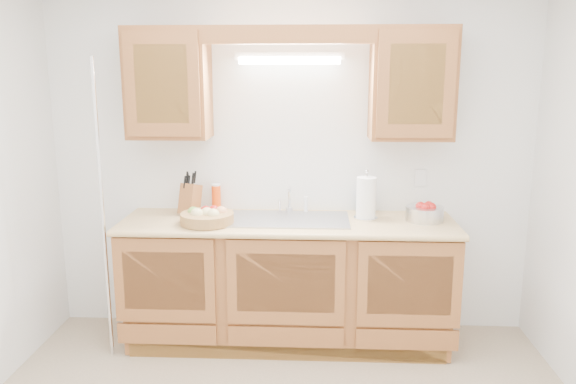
# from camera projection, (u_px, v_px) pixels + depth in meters

# --- Properties ---
(room) EXTENTS (3.52, 3.50, 2.50)m
(room) POSITION_uv_depth(u_px,v_px,m) (276.00, 214.00, 2.64)
(room) COLOR tan
(room) RESTS_ON ground
(base_cabinets) EXTENTS (2.20, 0.60, 0.86)m
(base_cabinets) POSITION_uv_depth(u_px,v_px,m) (288.00, 283.00, 3.98)
(base_cabinets) COLOR brown
(base_cabinets) RESTS_ON ground
(countertop) EXTENTS (2.30, 0.63, 0.04)m
(countertop) POSITION_uv_depth(u_px,v_px,m) (288.00, 223.00, 3.87)
(countertop) COLOR tan
(countertop) RESTS_ON base_cabinets
(upper_cabinet_left) EXTENTS (0.55, 0.33, 0.75)m
(upper_cabinet_left) POSITION_uv_depth(u_px,v_px,m) (169.00, 84.00, 3.86)
(upper_cabinet_left) COLOR brown
(upper_cabinet_left) RESTS_ON room
(upper_cabinet_right) EXTENTS (0.55, 0.33, 0.75)m
(upper_cabinet_right) POSITION_uv_depth(u_px,v_px,m) (412.00, 84.00, 3.78)
(upper_cabinet_right) COLOR brown
(upper_cabinet_right) RESTS_ON room
(valance) EXTENTS (2.20, 0.05, 0.12)m
(valance) POSITION_uv_depth(u_px,v_px,m) (288.00, 34.00, 3.61)
(valance) COLOR brown
(valance) RESTS_ON room
(fluorescent_fixture) EXTENTS (0.76, 0.08, 0.08)m
(fluorescent_fixture) POSITION_uv_depth(u_px,v_px,m) (290.00, 58.00, 3.86)
(fluorescent_fixture) COLOR white
(fluorescent_fixture) RESTS_ON room
(sink) EXTENTS (0.84, 0.46, 0.36)m
(sink) POSITION_uv_depth(u_px,v_px,m) (288.00, 230.00, 3.90)
(sink) COLOR #9E9EA3
(sink) RESTS_ON countertop
(wire_shelf_pole) EXTENTS (0.03, 0.03, 2.00)m
(wire_shelf_pole) POSITION_uv_depth(u_px,v_px,m) (103.00, 213.00, 3.66)
(wire_shelf_pole) COLOR silver
(wire_shelf_pole) RESTS_ON ground
(outlet_plate) EXTENTS (0.08, 0.01, 0.12)m
(outlet_plate) POSITION_uv_depth(u_px,v_px,m) (421.00, 178.00, 4.07)
(outlet_plate) COLOR white
(outlet_plate) RESTS_ON room
(fruit_basket) EXTENTS (0.38, 0.38, 0.11)m
(fruit_basket) POSITION_uv_depth(u_px,v_px,m) (207.00, 216.00, 3.78)
(fruit_basket) COLOR #AB8144
(fruit_basket) RESTS_ON countertop
(knife_block) EXTENTS (0.16, 0.21, 0.32)m
(knife_block) POSITION_uv_depth(u_px,v_px,m) (190.00, 199.00, 4.02)
(knife_block) COLOR brown
(knife_block) RESTS_ON countertop
(orange_canister) EXTENTS (0.08, 0.08, 0.20)m
(orange_canister) POSITION_uv_depth(u_px,v_px,m) (216.00, 197.00, 4.12)
(orange_canister) COLOR #F6490D
(orange_canister) RESTS_ON countertop
(soap_bottle) EXTENTS (0.11, 0.11, 0.20)m
(soap_bottle) POSITION_uv_depth(u_px,v_px,m) (364.00, 199.00, 4.07)
(soap_bottle) COLOR blue
(soap_bottle) RESTS_ON countertop
(sponge) EXTENTS (0.10, 0.07, 0.02)m
(sponge) POSITION_uv_depth(u_px,v_px,m) (363.00, 211.00, 4.09)
(sponge) COLOR #CC333F
(sponge) RESTS_ON countertop
(paper_towel) EXTENTS (0.17, 0.17, 0.35)m
(paper_towel) POSITION_uv_depth(u_px,v_px,m) (366.00, 198.00, 3.89)
(paper_towel) COLOR silver
(paper_towel) RESTS_ON countertop
(apple_bowl) EXTENTS (0.31, 0.31, 0.13)m
(apple_bowl) POSITION_uv_depth(u_px,v_px,m) (425.00, 213.00, 3.85)
(apple_bowl) COLOR silver
(apple_bowl) RESTS_ON countertop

